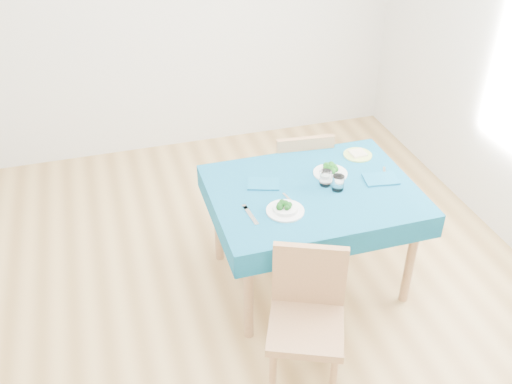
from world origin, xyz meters
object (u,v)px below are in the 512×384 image
object	(u,v)px
chair_near	(307,317)
chair_far	(297,165)
bowl_near	(285,207)
bowl_far	(331,169)
table	(310,236)
side_plate	(358,155)

from	to	relation	value
chair_near	chair_far	xyz separation A→B (m)	(0.49, 1.48, 0.01)
bowl_near	bowl_far	bearing A→B (deg)	36.50
table	side_plate	world-z (taller)	side_plate
table	chair_near	size ratio (longest dim) A/B	1.28
bowl_near	bowl_far	distance (m)	0.53
table	chair_near	distance (m)	0.88
table	chair_near	bearing A→B (deg)	-112.85
chair_far	bowl_far	bearing A→B (deg)	97.97
chair_far	side_plate	xyz separation A→B (m)	(0.30, -0.37, 0.24)
bowl_near	side_plate	xyz separation A→B (m)	(0.70, 0.48, -0.03)
bowl_far	side_plate	size ratio (longest dim) A/B	1.14
chair_near	bowl_far	bearing A→B (deg)	84.79
chair_far	side_plate	distance (m)	0.54
chair_near	side_plate	size ratio (longest dim) A/B	5.12
table	chair_far	distance (m)	0.71
chair_far	bowl_far	world-z (taller)	chair_far
table	side_plate	size ratio (longest dim) A/B	6.55
chair_near	side_plate	distance (m)	1.38
table	bowl_near	world-z (taller)	bowl_near
chair_near	chair_far	bearing A→B (deg)	95.18
chair_near	chair_far	world-z (taller)	chair_far
bowl_near	side_plate	size ratio (longest dim) A/B	1.16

